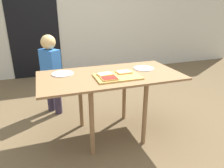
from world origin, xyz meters
The scene contains 11 objects.
ground_plane centered at (0.00, 0.00, 0.00)m, with size 16.00×16.00×0.00m, color brown.
house_wall_back centered at (0.00, 2.45, 1.20)m, with size 8.00×0.20×2.40m, color beige.
house_door centered at (-0.70, 2.34, 1.00)m, with size 0.90×0.02×2.00m, color black.
dining_table centered at (0.00, 0.00, 0.60)m, with size 1.39×0.70×0.68m.
cutting_board centered at (0.04, -0.10, 0.69)m, with size 0.42×0.28×0.02m, color gold.
pizza_slice_near_left centered at (-0.07, -0.17, 0.70)m, with size 0.15×0.11×0.02m.
pizza_slice_far_right centered at (0.13, -0.04, 0.70)m, with size 0.15×0.12×0.02m.
pizza_slice_far_left centered at (-0.07, -0.04, 0.70)m, with size 0.16×0.13×0.02m.
plate_white_right centered at (0.40, 0.07, 0.69)m, with size 0.21×0.21×0.01m, color white.
plate_white_left centered at (-0.44, 0.16, 0.69)m, with size 0.21×0.21×0.01m, color white.
child_left centered at (-0.53, 0.72, 0.58)m, with size 0.25×0.28×1.00m.
Camera 1 is at (-0.62, -1.85, 1.31)m, focal length 33.31 mm.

